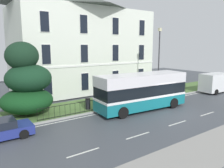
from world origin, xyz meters
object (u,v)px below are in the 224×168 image
at_px(street_lamp_post, 159,58).
at_px(georgian_townhouse, 82,43).
at_px(white_panel_van, 216,83).
at_px(evergreen_tree, 27,84).
at_px(single_decker_bus, 142,91).
at_px(litter_bin, 88,103).

bearing_deg(street_lamp_post, georgian_townhouse, 122.54).
relative_size(georgian_townhouse, white_panel_van, 3.35).
distance_m(evergreen_tree, street_lamp_post, 14.52).
relative_size(white_panel_van, street_lamp_post, 0.67).
relative_size(evergreen_tree, single_decker_bus, 0.68).
relative_size(street_lamp_post, litter_bin, 7.28).
bearing_deg(street_lamp_post, evergreen_tree, 175.32).
bearing_deg(evergreen_tree, georgian_townhouse, 38.56).
bearing_deg(georgian_townhouse, street_lamp_post, -57.46).
distance_m(georgian_townhouse, evergreen_tree, 12.06).
bearing_deg(street_lamp_post, litter_bin, -177.12).
xyz_separation_m(georgian_townhouse, street_lamp_post, (5.34, -8.37, -1.72)).
distance_m(single_decker_bus, litter_bin, 5.03).
bearing_deg(single_decker_bus, street_lamp_post, 33.69).
height_order(evergreen_tree, litter_bin, evergreen_tree).
relative_size(single_decker_bus, litter_bin, 8.47).
bearing_deg(litter_bin, evergreen_tree, 160.80).
height_order(street_lamp_post, litter_bin, street_lamp_post).
height_order(evergreen_tree, single_decker_bus, evergreen_tree).
distance_m(georgian_townhouse, single_decker_bus, 12.29).
height_order(single_decker_bus, white_panel_van, single_decker_bus).
bearing_deg(white_panel_van, georgian_townhouse, 142.02).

